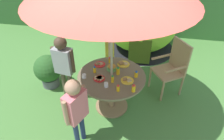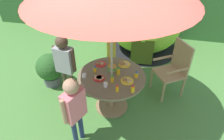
{
  "view_description": "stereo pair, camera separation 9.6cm",
  "coord_description": "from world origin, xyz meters",
  "px_view_note": "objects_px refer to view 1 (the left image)",
  "views": [
    {
      "loc": [
        0.46,
        -2.49,
        2.7
      ],
      "look_at": [
        0.01,
        -0.03,
        0.84
      ],
      "focal_mm": 31.76,
      "sensor_mm": 36.0,
      "label": 1
    },
    {
      "loc": [
        0.55,
        -2.47,
        2.7
      ],
      "look_at": [
        0.01,
        -0.03,
        0.84
      ],
      "focal_mm": 31.76,
      "sensor_mm": 36.0,
      "label": 2
    }
  ],
  "objects_px": {
    "wooden_chair": "(173,66)",
    "plate_far_right": "(127,80)",
    "juice_bottle_center_front": "(110,60)",
    "garden_table": "(112,84)",
    "juice_bottle_near_right": "(113,79)",
    "plate_back_edge": "(123,64)",
    "cup_near": "(106,85)",
    "child_in_grey_shirt": "(63,61)",
    "snack_bowl": "(112,68)",
    "juice_bottle_far_left": "(134,88)",
    "juice_bottle_mid_left": "(136,74)",
    "plate_near_left": "(100,64)",
    "plate_front_edge": "(99,78)",
    "potted_plant": "(48,70)",
    "dome_tent": "(141,24)",
    "juice_bottle_center_back": "(118,71)",
    "child_in_yellow_shirt": "(109,44)",
    "juice_bottle_spot_a": "(95,70)",
    "child_in_pink_shirt": "(76,106)",
    "juice_bottle_mid_right": "(118,88)"
  },
  "relations": [
    {
      "from": "potted_plant",
      "to": "child_in_grey_shirt",
      "type": "xyz_separation_m",
      "value": [
        0.47,
        -0.23,
        0.42
      ]
    },
    {
      "from": "snack_bowl",
      "to": "juice_bottle_far_left",
      "type": "bearing_deg",
      "value": -49.03
    },
    {
      "from": "plate_back_edge",
      "to": "juice_bottle_mid_left",
      "type": "relative_size",
      "value": 1.99
    },
    {
      "from": "snack_bowl",
      "to": "plate_front_edge",
      "type": "distance_m",
      "value": 0.32
    },
    {
      "from": "garden_table",
      "to": "plate_far_right",
      "type": "distance_m",
      "value": 0.34
    },
    {
      "from": "plate_far_right",
      "to": "juice_bottle_center_back",
      "type": "xyz_separation_m",
      "value": [
        -0.17,
        0.14,
        0.05
      ]
    },
    {
      "from": "juice_bottle_near_right",
      "to": "child_in_pink_shirt",
      "type": "bearing_deg",
      "value": -120.96
    },
    {
      "from": "juice_bottle_center_back",
      "to": "juice_bottle_mid_right",
      "type": "height_order",
      "value": "juice_bottle_center_back"
    },
    {
      "from": "plate_back_edge",
      "to": "cup_near",
      "type": "bearing_deg",
      "value": -105.49
    },
    {
      "from": "garden_table",
      "to": "child_in_grey_shirt",
      "type": "relative_size",
      "value": 0.89
    },
    {
      "from": "snack_bowl",
      "to": "cup_near",
      "type": "distance_m",
      "value": 0.44
    },
    {
      "from": "snack_bowl",
      "to": "juice_bottle_center_front",
      "type": "height_order",
      "value": "juice_bottle_center_front"
    },
    {
      "from": "snack_bowl",
      "to": "juice_bottle_center_back",
      "type": "bearing_deg",
      "value": -40.3
    },
    {
      "from": "snack_bowl",
      "to": "plate_front_edge",
      "type": "relative_size",
      "value": 0.91
    },
    {
      "from": "juice_bottle_far_left",
      "to": "snack_bowl",
      "type": "bearing_deg",
      "value": 130.97
    },
    {
      "from": "wooden_chair",
      "to": "plate_far_right",
      "type": "bearing_deg",
      "value": -78.26
    },
    {
      "from": "garden_table",
      "to": "juice_bottle_near_right",
      "type": "distance_m",
      "value": 0.29
    },
    {
      "from": "plate_far_right",
      "to": "juice_bottle_near_right",
      "type": "xyz_separation_m",
      "value": [
        -0.22,
        -0.07,
        0.05
      ]
    },
    {
      "from": "wooden_chair",
      "to": "child_in_grey_shirt",
      "type": "distance_m",
      "value": 1.98
    },
    {
      "from": "wooden_chair",
      "to": "juice_bottle_mid_left",
      "type": "relative_size",
      "value": 9.81
    },
    {
      "from": "plate_front_edge",
      "to": "juice_bottle_center_back",
      "type": "relative_size",
      "value": 1.37
    },
    {
      "from": "juice_bottle_far_left",
      "to": "plate_near_left",
      "type": "bearing_deg",
      "value": 137.95
    },
    {
      "from": "plate_front_edge",
      "to": "plate_back_edge",
      "type": "xyz_separation_m",
      "value": [
        0.32,
        0.47,
        -0.0
      ]
    },
    {
      "from": "snack_bowl",
      "to": "juice_bottle_spot_a",
      "type": "xyz_separation_m",
      "value": [
        -0.26,
        -0.12,
        0.01
      ]
    },
    {
      "from": "plate_back_edge",
      "to": "plate_near_left",
      "type": "height_order",
      "value": "same"
    },
    {
      "from": "dome_tent",
      "to": "juice_bottle_mid_left",
      "type": "relative_size",
      "value": 17.49
    },
    {
      "from": "juice_bottle_center_front",
      "to": "cup_near",
      "type": "height_order",
      "value": "juice_bottle_center_front"
    },
    {
      "from": "potted_plant",
      "to": "plate_near_left",
      "type": "relative_size",
      "value": 3.59
    },
    {
      "from": "plate_back_edge",
      "to": "juice_bottle_mid_right",
      "type": "height_order",
      "value": "juice_bottle_mid_right"
    },
    {
      "from": "garden_table",
      "to": "dome_tent",
      "type": "relative_size",
      "value": 0.59
    },
    {
      "from": "potted_plant",
      "to": "plate_back_edge",
      "type": "relative_size",
      "value": 3.19
    },
    {
      "from": "plate_front_edge",
      "to": "juice_bottle_mid_left",
      "type": "height_order",
      "value": "juice_bottle_mid_left"
    },
    {
      "from": "juice_bottle_far_left",
      "to": "juice_bottle_center_front",
      "type": "relative_size",
      "value": 1.12
    },
    {
      "from": "plate_far_right",
      "to": "juice_bottle_center_front",
      "type": "relative_size",
      "value": 1.88
    },
    {
      "from": "juice_bottle_mid_left",
      "to": "plate_near_left",
      "type": "bearing_deg",
      "value": 160.84
    },
    {
      "from": "dome_tent",
      "to": "snack_bowl",
      "type": "xyz_separation_m",
      "value": [
        -0.38,
        -2.09,
        0.08
      ]
    },
    {
      "from": "juice_bottle_spot_a",
      "to": "snack_bowl",
      "type": "bearing_deg",
      "value": 25.11
    },
    {
      "from": "plate_back_edge",
      "to": "juice_bottle_spot_a",
      "type": "height_order",
      "value": "juice_bottle_spot_a"
    },
    {
      "from": "child_in_pink_shirt",
      "to": "plate_front_edge",
      "type": "height_order",
      "value": "child_in_pink_shirt"
    },
    {
      "from": "child_in_yellow_shirt",
      "to": "juice_bottle_spot_a",
      "type": "xyz_separation_m",
      "value": [
        -0.08,
        -0.87,
        -0.01
      ]
    },
    {
      "from": "plate_front_edge",
      "to": "juice_bottle_mid_left",
      "type": "distance_m",
      "value": 0.59
    },
    {
      "from": "plate_near_left",
      "to": "cup_near",
      "type": "bearing_deg",
      "value": -67.43
    },
    {
      "from": "garden_table",
      "to": "child_in_yellow_shirt",
      "type": "height_order",
      "value": "child_in_yellow_shirt"
    },
    {
      "from": "wooden_chair",
      "to": "plate_far_right",
      "type": "xyz_separation_m",
      "value": [
        -0.77,
        -0.75,
        0.14
      ]
    },
    {
      "from": "plate_back_edge",
      "to": "juice_bottle_center_front",
      "type": "bearing_deg",
      "value": 176.78
    },
    {
      "from": "juice_bottle_far_left",
      "to": "juice_bottle_mid_left",
      "type": "distance_m",
      "value": 0.35
    },
    {
      "from": "garden_table",
      "to": "juice_bottle_near_right",
      "type": "xyz_separation_m",
      "value": [
        0.04,
        -0.16,
        0.24
      ]
    },
    {
      "from": "child_in_grey_shirt",
      "to": "juice_bottle_near_right",
      "type": "xyz_separation_m",
      "value": [
        0.91,
        -0.3,
        -0.03
      ]
    },
    {
      "from": "potted_plant",
      "to": "dome_tent",
      "type": "bearing_deg",
      "value": 48.06
    },
    {
      "from": "plate_far_right",
      "to": "potted_plant",
      "type": "bearing_deg",
      "value": 163.89
    }
  ]
}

